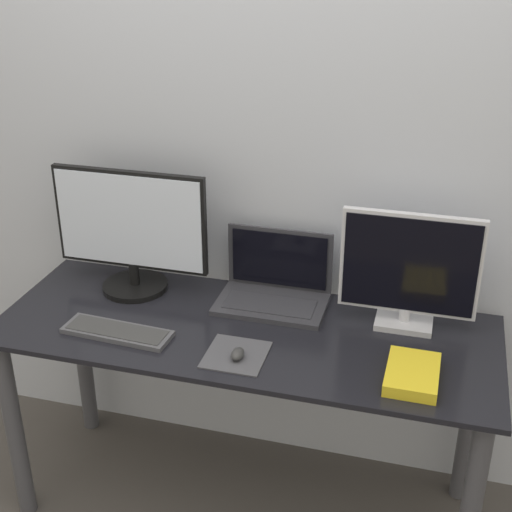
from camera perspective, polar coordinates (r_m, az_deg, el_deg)
name	(u,v)px	position (r m, az deg, el deg)	size (l,w,h in m)	color
wall_back	(274,146)	(2.45, 1.45, 8.80)	(7.00, 0.05, 2.50)	silver
desk	(245,367)	(2.41, -0.91, -8.83)	(1.63, 0.61, 0.75)	black
monitor_left	(131,231)	(2.50, -9.98, 1.97)	(0.55, 0.23, 0.44)	black
monitor_right	(409,270)	(2.30, 12.15, -1.13)	(0.44, 0.13, 0.39)	silver
laptop	(275,285)	(2.46, 1.50, -2.36)	(0.37, 0.24, 0.24)	#333338
keyboard	(117,332)	(2.33, -11.04, -5.97)	(0.36, 0.13, 0.02)	#4C4C51
mousepad	(236,355)	(2.19, -1.60, -7.91)	(0.18, 0.19, 0.00)	#47474C
mouse	(238,354)	(2.16, -1.48, -7.84)	(0.04, 0.06, 0.03)	#333333
book	(412,374)	(2.13, 12.40, -9.21)	(0.15, 0.22, 0.04)	yellow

